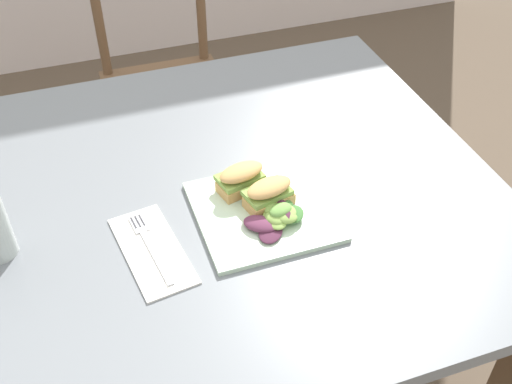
{
  "coord_description": "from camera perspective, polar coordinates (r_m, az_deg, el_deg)",
  "views": [
    {
      "loc": [
        -0.33,
        -0.93,
        1.54
      ],
      "look_at": [
        -0.04,
        -0.09,
        0.76
      ],
      "focal_mm": 43.45,
      "sensor_mm": 36.0,
      "label": 1
    }
  ],
  "objects": [
    {
      "name": "fork_on_napkin",
      "position": [
        1.12,
        -9.84,
        -4.61
      ],
      "size": [
        0.04,
        0.19,
        0.0
      ],
      "color": "silver",
      "rests_on": "napkin_folded"
    },
    {
      "name": "napkin_folded",
      "position": [
        1.11,
        -9.52,
        -5.32
      ],
      "size": [
        0.13,
        0.23,
        0.0
      ],
      "primitive_type": "cube",
      "rotation": [
        0.0,
        0.0,
        0.14
      ],
      "color": "silver",
      "rests_on": "dining_table"
    },
    {
      "name": "ground_plane",
      "position": [
        1.83,
        0.27,
        -16.04
      ],
      "size": [
        7.79,
        7.79,
        0.0
      ],
      "primitive_type": "plane",
      "color": "brown"
    },
    {
      "name": "dining_table",
      "position": [
        1.31,
        -3.7,
        -3.98
      ],
      "size": [
        1.12,
        0.99,
        0.74
      ],
      "color": "slate",
      "rests_on": "ground"
    },
    {
      "name": "plate_lunch",
      "position": [
        1.17,
        0.65,
        -1.78
      ],
      "size": [
        0.25,
        0.25,
        0.01
      ],
      "primitive_type": "cube",
      "color": "beige",
      "rests_on": "dining_table"
    },
    {
      "name": "salad_mixed_greens",
      "position": [
        1.13,
        1.86,
        -2.02
      ],
      "size": [
        0.13,
        0.13,
        0.03
      ],
      "color": "#518438",
      "rests_on": "plate_lunch"
    },
    {
      "name": "sandwich_half_back",
      "position": [
        1.19,
        -1.39,
        1.29
      ],
      "size": [
        0.1,
        0.08,
        0.06
      ],
      "color": "tan",
      "rests_on": "plate_lunch"
    },
    {
      "name": "chair_wooden_far",
      "position": [
        2.12,
        -8.34,
        9.69
      ],
      "size": [
        0.41,
        0.41,
        0.87
      ],
      "color": "brown",
      "rests_on": "ground"
    },
    {
      "name": "sandwich_half_front",
      "position": [
        1.15,
        1.18,
        -0.12
      ],
      "size": [
        0.1,
        0.08,
        0.06
      ],
      "color": "tan",
      "rests_on": "plate_lunch"
    }
  ]
}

